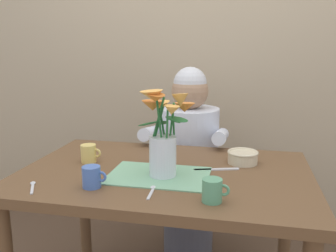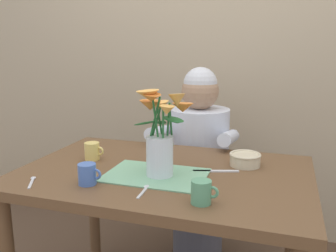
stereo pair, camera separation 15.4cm
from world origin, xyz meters
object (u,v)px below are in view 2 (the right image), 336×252
object	(u,v)px
coffee_cup	(202,192)
ceramic_mug	(92,151)
flower_vase	(161,132)
ceramic_bowl	(245,159)
seated_person	(199,166)
tea_cup	(88,174)
dinner_knife	(216,171)

from	to	relation	value
coffee_cup	ceramic_mug	distance (m)	0.66
flower_vase	ceramic_bowl	bearing A→B (deg)	37.42
seated_person	coffee_cup	distance (m)	0.94
ceramic_mug	tea_cup	world-z (taller)	same
dinner_knife	coffee_cup	bearing A→B (deg)	-105.21
ceramic_bowl	ceramic_mug	distance (m)	0.68
ceramic_bowl	coffee_cup	world-z (taller)	coffee_cup
seated_person	ceramic_bowl	xyz separation A→B (m)	(0.31, -0.45, 0.21)
ceramic_mug	dinner_knife	bearing A→B (deg)	1.31
ceramic_mug	coffee_cup	bearing A→B (deg)	-28.14
flower_vase	ceramic_mug	xyz separation A→B (m)	(-0.37, 0.11, -0.14)
seated_person	ceramic_bowl	size ratio (longest dim) A/B	8.35
dinner_knife	tea_cup	bearing A→B (deg)	-163.79
ceramic_mug	ceramic_bowl	bearing A→B (deg)	10.84
seated_person	ceramic_bowl	world-z (taller)	seated_person
coffee_cup	ceramic_mug	xyz separation A→B (m)	(-0.58, 0.31, 0.00)
ceramic_bowl	dinner_knife	world-z (taller)	ceramic_bowl
tea_cup	dinner_knife	bearing A→B (deg)	33.78
flower_vase	ceramic_mug	world-z (taller)	flower_vase
ceramic_bowl	dinner_knife	bearing A→B (deg)	-132.27
dinner_knife	tea_cup	xyz separation A→B (m)	(-0.43, -0.29, 0.04)
coffee_cup	dinner_knife	bearing A→B (deg)	92.35
ceramic_bowl	coffee_cup	bearing A→B (deg)	-101.82
coffee_cup	flower_vase	bearing A→B (deg)	136.15
tea_cup	flower_vase	bearing A→B (deg)	36.42
seated_person	flower_vase	bearing A→B (deg)	-86.36
tea_cup	coffee_cup	bearing A→B (deg)	-4.43
dinner_knife	coffee_cup	distance (m)	0.33
dinner_knife	ceramic_bowl	bearing A→B (deg)	30.17
tea_cup	ceramic_bowl	bearing A→B (deg)	36.99
dinner_knife	tea_cup	distance (m)	0.52
coffee_cup	ceramic_bowl	bearing A→B (deg)	78.18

